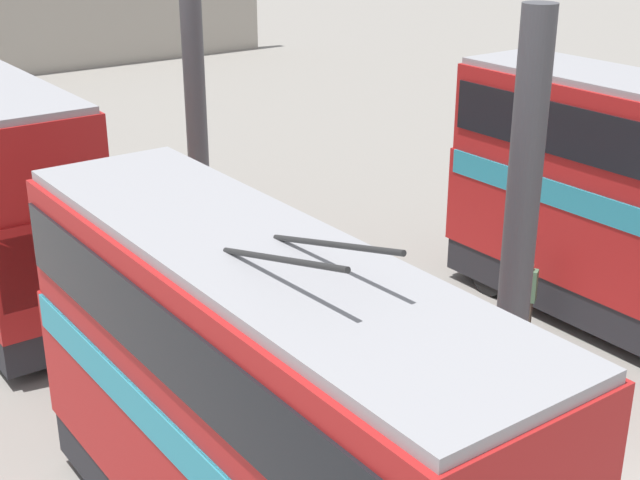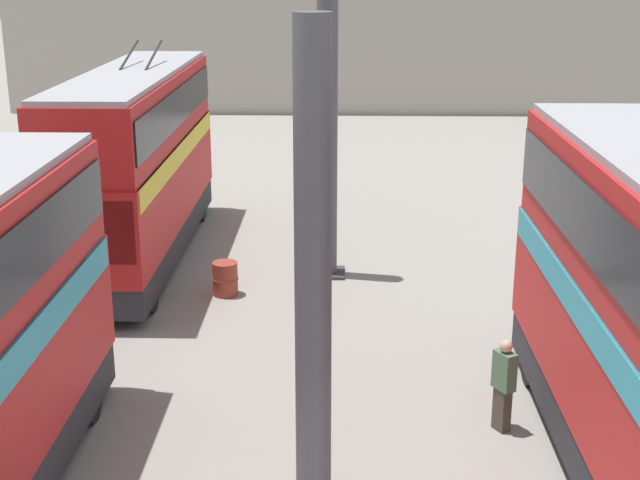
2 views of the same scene
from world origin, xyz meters
name	(u,v)px [view 2 (image 2 of 2)]	position (x,y,z in m)	size (l,w,h in m)	color
depot_back_wall	(336,48)	(40.09, 0.00, 3.57)	(0.50, 36.00, 7.14)	#A8A093
support_column_near	(313,290)	(3.28, 0.00, 3.65)	(0.97, 0.97, 7.54)	#4C4C51
support_column_far	(327,142)	(14.07, 0.00, 3.65)	(0.97, 0.97, 7.54)	#4C4C51
bus_right_far	(136,155)	(15.30, 5.30, 3.02)	(10.91, 2.54, 5.92)	black
person_by_left_row	(504,383)	(5.80, -3.33, 0.94)	(0.48, 0.42, 1.77)	#473D33
oil_drum	(225,279)	(12.45, 2.55, 0.43)	(0.67, 0.67, 0.87)	#933828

